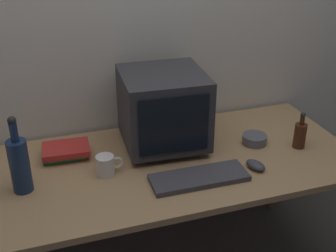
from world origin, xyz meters
The scene contains 10 objects.
back_wall centered at (0.00, 0.46, 1.25)m, with size 4.00×0.08×2.50m, color silver.
desk centered at (0.00, 0.00, 0.63)m, with size 1.76×0.79×0.70m.
crt_monitor centered at (0.03, 0.15, 0.90)m, with size 0.40×0.41×0.37m.
keyboard centered at (0.08, -0.19, 0.71)m, with size 0.42×0.15×0.02m, color #3F3F47.
computer_mouse centered at (0.35, -0.18, 0.72)m, with size 0.06×0.10×0.04m, color #3F3F47.
bottle_tall centered at (-0.64, -0.03, 0.83)m, with size 0.08×0.08×0.34m.
bottle_short centered at (0.64, -0.07, 0.77)m, with size 0.06×0.06×0.18m.
book_stack centered at (-0.44, 0.18, 0.73)m, with size 0.22×0.17×0.06m.
mug centered at (-0.29, -0.02, 0.75)m, with size 0.12×0.08×0.09m.
cd_spindle centered at (0.46, 0.03, 0.73)m, with size 0.12×0.12×0.04m, color #595B66.
Camera 1 is at (-0.54, -1.65, 1.77)m, focal length 47.24 mm.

